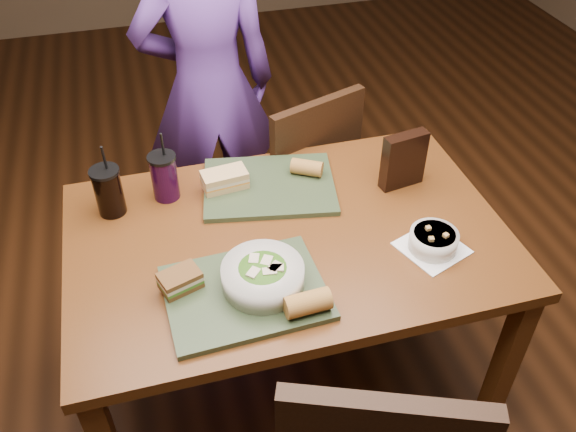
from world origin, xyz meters
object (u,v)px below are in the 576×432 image
at_px(dining_table, 288,256).
at_px(sandwich_near, 180,280).
at_px(tray_far, 269,186).
at_px(cup_berry, 164,176).
at_px(tray_near, 245,293).
at_px(chip_bag, 404,160).
at_px(baguette_near, 308,303).
at_px(sandwich_far, 225,179).
at_px(chair_far, 308,179).
at_px(diner, 208,88).
at_px(soup_bowl, 433,240).
at_px(cup_cola, 109,191).
at_px(salad_bowl, 263,275).
at_px(baguette_far, 307,168).

xyz_separation_m(dining_table, sandwich_near, (-0.34, -0.15, 0.13)).
height_order(tray_far, cup_berry, cup_berry).
distance_m(tray_near, chip_bag, 0.69).
bearing_deg(cup_berry, baguette_near, -63.97).
bearing_deg(dining_table, sandwich_far, 118.86).
distance_m(tray_near, tray_far, 0.47).
bearing_deg(baguette_near, tray_near, 141.40).
distance_m(chair_far, tray_far, 0.48).
bearing_deg(tray_near, chip_bag, 30.12).
xyz_separation_m(diner, sandwich_near, (-0.25, -1.05, 0.02)).
xyz_separation_m(tray_far, sandwich_far, (-0.14, 0.02, 0.04)).
xyz_separation_m(diner, sandwich_far, (-0.06, -0.65, 0.02)).
distance_m(soup_bowl, baguette_near, 0.45).
bearing_deg(diner, cup_cola, 58.32).
distance_m(soup_bowl, chip_bag, 0.32).
height_order(diner, tray_near, diner).
xyz_separation_m(sandwich_near, sandwich_far, (0.20, 0.40, 0.00)).
relative_size(baguette_near, chip_bag, 0.63).
bearing_deg(chip_bag, soup_bowl, -105.98).
xyz_separation_m(dining_table, cup_berry, (-0.33, 0.28, 0.17)).
height_order(dining_table, salad_bowl, salad_bowl).
bearing_deg(salad_bowl, tray_far, 73.93).
bearing_deg(chair_far, sandwich_near, -129.07).
height_order(salad_bowl, baguette_far, salad_bowl).
distance_m(diner, chip_bag, 0.92).
height_order(soup_bowl, baguette_near, baguette_near).
relative_size(baguette_far, cup_cola, 0.42).
distance_m(soup_bowl, baguette_far, 0.49).
distance_m(sandwich_near, cup_berry, 0.43).
bearing_deg(sandwich_far, cup_cola, -178.43).
relative_size(cup_cola, chip_bag, 1.29).
height_order(baguette_far, cup_cola, cup_cola).
relative_size(dining_table, baguette_near, 10.92).
height_order(tray_far, sandwich_far, sandwich_far).
xyz_separation_m(chair_far, baguette_near, (-0.27, -0.88, 0.29)).
relative_size(cup_berry, chip_bag, 1.27).
bearing_deg(baguette_near, sandwich_near, 150.71).
bearing_deg(baguette_far, tray_near, -123.94).
distance_m(chair_far, baguette_far, 0.44).
bearing_deg(sandwich_far, diner, 85.09).
relative_size(dining_table, cup_cola, 5.31).
bearing_deg(baguette_near, dining_table, 83.68).
bearing_deg(cup_cola, baguette_far, 0.54).
xyz_separation_m(chair_far, baguette_far, (-0.11, -0.31, 0.29)).
height_order(tray_far, baguette_near, baguette_near).
height_order(chair_far, salad_bowl, chair_far).
distance_m(baguette_near, cup_berry, 0.66).
bearing_deg(chip_bag, baguette_near, -144.63).
relative_size(salad_bowl, cup_berry, 0.92).
xyz_separation_m(baguette_far, cup_cola, (-0.63, -0.01, 0.04)).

